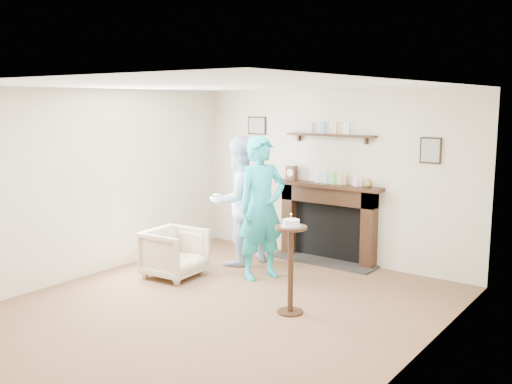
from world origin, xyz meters
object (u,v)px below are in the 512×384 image
armchair (175,277)px  woman (262,277)px  pedestal_table (291,252)px  man (239,263)px

armchair → woman: size_ratio=0.38×
armchair → pedestal_table: 2.10m
woman → pedestal_table: (1.01, -0.86, 0.70)m
man → armchair: bearing=0.7°
armchair → woman: 1.17m
woman → pedestal_table: pedestal_table is taller
armchair → man: (0.30, 1.01, 0.00)m
pedestal_table → man: bearing=144.4°
armchair → man: bearing=-21.0°
armchair → man: man is taller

